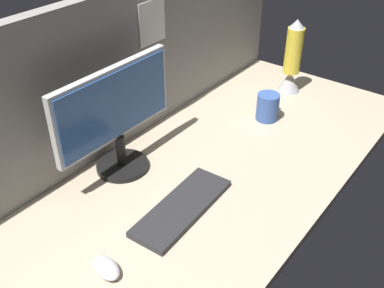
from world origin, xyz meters
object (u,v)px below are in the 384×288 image
object	(u,v)px
monitor	(116,115)
mug_ceramic_blue	(268,107)
keyboard	(182,207)
lava_lamp	(292,62)
mouse	(106,268)

from	to	relation	value
monitor	mug_ceramic_blue	distance (cm)	65.95
keyboard	mug_ceramic_blue	bearing A→B (deg)	2.81
keyboard	lava_lamp	xyz separation A→B (cm)	(91.62, 11.47, 12.77)
keyboard	mug_ceramic_blue	world-z (taller)	mug_ceramic_blue
monitor	mouse	size ratio (longest dim) A/B	4.97
lava_lamp	mug_ceramic_blue	bearing A→B (deg)	-170.39
mug_ceramic_blue	lava_lamp	bearing A→B (deg)	9.61
lava_lamp	monitor	bearing A→B (deg)	167.82
lava_lamp	mouse	bearing A→B (deg)	-174.97
monitor	mug_ceramic_blue	world-z (taller)	monitor
mouse	lava_lamp	size ratio (longest dim) A/B	0.29
keyboard	mouse	bearing A→B (deg)	175.49
mug_ceramic_blue	lava_lamp	xyz separation A→B (cm)	(27.99, 4.74, 8.21)
monitor	keyboard	xyz separation A→B (cm)	(-4.04, -30.37, -20.09)
keyboard	lava_lamp	size ratio (longest dim) A/B	1.13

